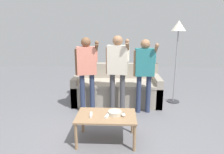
{
  "coord_description": "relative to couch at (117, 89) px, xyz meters",
  "views": [
    {
      "loc": [
        0.22,
        -2.84,
        1.66
      ],
      "look_at": [
        0.07,
        0.43,
        0.86
      ],
      "focal_mm": 31.88,
      "sensor_mm": 36.0,
      "label": 1
    }
  ],
  "objects": [
    {
      "name": "ground_plane",
      "position": [
        -0.13,
        -1.56,
        -0.31
      ],
      "size": [
        12.0,
        12.0,
        0.0
      ],
      "primitive_type": "plane",
      "color": "slate"
    },
    {
      "name": "game_remote_nunchuk",
      "position": [
        0.13,
        -1.71,
        0.14
      ],
      "size": [
        0.06,
        0.09,
        0.05
      ],
      "color": "white",
      "rests_on": "coffee_table"
    },
    {
      "name": "player_center",
      "position": [
        0.02,
        -0.62,
        0.66
      ],
      "size": [
        0.45,
        0.35,
        1.54
      ],
      "color": "#47474C",
      "rests_on": "ground"
    },
    {
      "name": "snack_bowl",
      "position": [
        0.01,
        -1.67,
        0.14
      ],
      "size": [
        0.2,
        0.2,
        0.06
      ],
      "primitive_type": "cylinder",
      "color": "beige",
      "rests_on": "coffee_table"
    },
    {
      "name": "coffee_table",
      "position": [
        -0.12,
        -1.68,
        0.06
      ],
      "size": [
        0.88,
        0.56,
        0.42
      ],
      "color": "#997551",
      "rests_on": "ground"
    },
    {
      "name": "player_left",
      "position": [
        -0.58,
        -0.6,
        0.64
      ],
      "size": [
        0.48,
        0.3,
        1.5
      ],
      "color": "#2D3856",
      "rests_on": "ground"
    },
    {
      "name": "game_remote_wand_near",
      "position": [
        -0.1,
        -1.73,
        0.13
      ],
      "size": [
        0.08,
        0.17,
        0.03
      ],
      "color": "white",
      "rests_on": "coffee_table"
    },
    {
      "name": "couch",
      "position": [
        0.0,
        0.0,
        0.0
      ],
      "size": [
        1.93,
        0.9,
        0.86
      ],
      "color": "#9E9384",
      "rests_on": "ground"
    },
    {
      "name": "player_right",
      "position": [
        0.55,
        -0.58,
        0.62
      ],
      "size": [
        0.45,
        0.3,
        1.47
      ],
      "color": "#2D3856",
      "rests_on": "ground"
    },
    {
      "name": "game_remote_wand_far",
      "position": [
        -0.34,
        -1.71,
        0.13
      ],
      "size": [
        0.05,
        0.15,
        0.03
      ],
      "color": "white",
      "rests_on": "coffee_table"
    },
    {
      "name": "floor_lamp",
      "position": [
        1.32,
        0.05,
        1.27
      ],
      "size": [
        0.32,
        0.32,
        1.84
      ],
      "color": "#2D2D33",
      "rests_on": "ground"
    }
  ]
}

